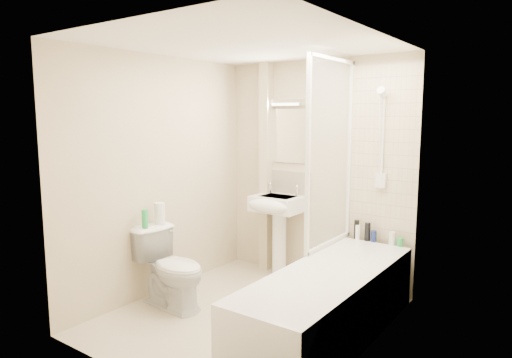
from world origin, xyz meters
The scene contains 25 objects.
floor centered at (0.00, 0.00, 0.00)m, with size 2.50×2.50×0.00m, color beige.
wall_back centered at (0.00, 1.25, 1.20)m, with size 2.20×0.02×2.40m, color beige.
wall_left centered at (-1.10, 0.00, 1.20)m, with size 0.02×2.50×2.40m, color beige.
wall_right centered at (1.10, 0.00, 1.20)m, with size 0.02×2.50×2.40m, color beige.
ceiling centered at (0.00, 0.00, 2.40)m, with size 2.20×2.50×0.02m, color white.
tile_back centered at (0.75, 1.24, 1.42)m, with size 0.70×0.01×1.75m, color beige.
tile_right centered at (1.09, 0.10, 1.42)m, with size 0.01×2.10×1.75m, color beige.
pipe_boxing centered at (-0.62, 1.19, 1.20)m, with size 0.12×0.12×2.40m, color beige.
splashback centered at (-0.36, 1.24, 1.03)m, with size 0.60×0.01×0.30m, color beige.
mirror centered at (-0.36, 1.24, 1.58)m, with size 0.46×0.01×0.60m, color white.
strip_light centered at (-0.36, 1.22, 1.95)m, with size 0.42×0.07×0.07m, color silver.
bathtub centered at (0.75, 0.10, 0.29)m, with size 0.70×2.10×0.55m.
shower_screen centered at (0.40, 0.80, 1.45)m, with size 0.04×0.92×1.80m.
shower_fixture centered at (0.75, 1.19, 1.55)m, with size 0.10×0.16×0.99m.
pedestal_sink centered at (-0.36, 1.01, 0.74)m, with size 0.54×0.49×1.05m.
bottle_black_a centered at (0.53, 1.16, 0.65)m, with size 0.05×0.05×0.20m, color black.
bottle_white_a centered at (0.54, 1.16, 0.63)m, with size 0.06×0.06×0.15m, color white.
bottle_black_b centered at (0.65, 1.16, 0.64)m, with size 0.06×0.06×0.18m, color black.
bottle_blue centered at (0.71, 1.16, 0.61)m, with size 0.06×0.06×0.11m, color navy.
bottle_white_b centered at (0.90, 1.16, 0.61)m, with size 0.06×0.06×0.13m, color white.
bottle_green centered at (0.98, 1.16, 0.59)m, with size 0.06×0.06×0.08m, color green.
toilet centered at (-0.72, -0.23, 0.38)m, with size 0.77×0.48×0.75m, color white.
toilet_roll_lower centered at (-0.97, -0.14, 0.81)m, with size 0.10×0.10×0.11m, color white.
toilet_roll_upper centered at (-0.97, -0.15, 0.91)m, with size 0.10×0.10×0.10m, color white.
green_bottle centered at (-0.97, -0.33, 0.84)m, with size 0.06×0.06×0.17m, color green.
Camera 1 is at (2.34, -3.15, 1.81)m, focal length 32.00 mm.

